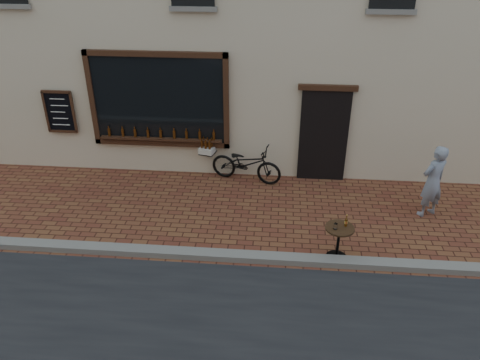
{
  "coord_description": "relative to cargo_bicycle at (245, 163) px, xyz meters",
  "views": [
    {
      "loc": [
        0.86,
        -6.58,
        5.39
      ],
      "look_at": [
        0.17,
        1.2,
        1.1
      ],
      "focal_mm": 35.0,
      "sensor_mm": 36.0,
      "label": 1
    }
  ],
  "objects": [
    {
      "name": "cargo_bicycle",
      "position": [
        0.0,
        0.0,
        0.0
      ],
      "size": [
        2.03,
        1.0,
        0.96
      ],
      "rotation": [
        0.0,
        0.0,
        1.33
      ],
      "color": "black",
      "rests_on": "ground"
    },
    {
      "name": "bistro_table",
      "position": [
        1.92,
        -2.81,
        0.02
      ],
      "size": [
        0.52,
        0.52,
        0.9
      ],
      "color": "black",
      "rests_on": "ground"
    },
    {
      "name": "pedestrian",
      "position": [
        3.94,
        -1.15,
        0.33
      ],
      "size": [
        0.68,
        0.61,
        1.57
      ],
      "primitive_type": "imported",
      "rotation": [
        0.0,
        0.0,
        3.67
      ],
      "color": "gray",
      "rests_on": "ground"
    },
    {
      "name": "ground",
      "position": [
        -0.11,
        -3.21,
        -0.46
      ],
      "size": [
        90.0,
        90.0,
        0.0
      ],
      "primitive_type": "plane",
      "color": "#5E2B1E",
      "rests_on": "ground"
    },
    {
      "name": "kerb",
      "position": [
        -0.11,
        -3.01,
        -0.4
      ],
      "size": [
        90.0,
        0.25,
        0.12
      ],
      "primitive_type": "cube",
      "color": "slate",
      "rests_on": "ground"
    }
  ]
}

